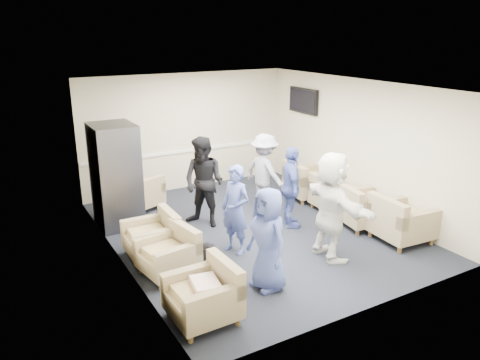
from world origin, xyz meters
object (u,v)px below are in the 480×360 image
armchair_left_near (206,297)px  person_back_right (265,172)px  armchair_right_midfar (333,196)px  armchair_corner (142,195)px  armchair_right_near (399,222)px  person_mid_left (235,210)px  armchair_left_far (154,238)px  armchair_right_far (306,183)px  person_back_left (204,182)px  armchair_left_mid (171,255)px  person_front_right (332,206)px  armchair_right_midnear (361,209)px  person_front_left (268,239)px  vending_machine (116,176)px  person_mid_right (291,187)px

armchair_left_near → person_back_right: (2.80, 2.99, 0.47)m
armchair_right_midfar → armchair_corner: armchair_right_midfar is taller
armchair_right_near → person_mid_left: size_ratio=0.64×
armchair_left_far → armchair_right_far: 4.05m
person_back_left → person_mid_left: bearing=-33.7°
armchair_left_mid → person_front_right: bearing=63.5°
armchair_right_midnear → armchair_left_near: bearing=117.4°
armchair_left_mid → person_front_left: size_ratio=0.58×
armchair_left_far → armchair_right_midnear: (3.87, -0.77, 0.03)m
person_front_right → person_front_left: bearing=107.9°
armchair_right_near → person_back_right: size_ratio=0.60×
armchair_left_mid → vending_machine: size_ratio=0.45×
armchair_left_far → person_mid_left: size_ratio=0.53×
armchair_left_near → person_mid_right: size_ratio=0.54×
armchair_left_far → person_back_right: person_back_right is taller
armchair_right_midfar → person_mid_right: 1.35m
person_front_left → person_back_left: bearing=171.6°
armchair_right_midnear → person_front_right: size_ratio=0.55×
person_front_left → person_front_right: (1.41, 0.30, 0.14)m
person_back_right → armchair_left_far: bearing=96.1°
person_mid_right → armchair_right_midnear: bearing=-96.4°
armchair_left_near → armchair_right_far: armchair_right_far is taller
armchair_right_far → armchair_right_near: bearing=-173.0°
person_front_left → person_mid_left: (0.17, 1.25, -0.01)m
person_mid_left → person_front_right: bearing=31.8°
armchair_left_far → armchair_right_near: size_ratio=0.84×
person_mid_left → person_back_right: (1.51, 1.46, 0.04)m
person_front_left → person_mid_right: (1.61, 1.67, 0.02)m
armchair_left_near → armchair_corner: size_ratio=0.85×
armchair_right_midnear → person_back_left: (-2.58, 1.53, 0.52)m
armchair_left_near → person_back_left: size_ratio=0.49×
armchair_right_midfar → person_back_left: person_back_left is taller
person_back_left → armchair_right_far: bearing=63.6°
person_back_left → person_mid_right: bearing=26.3°
armchair_left_mid → person_back_left: size_ratio=0.51×
armchair_right_midfar → vending_machine: 4.39m
armchair_left_mid → person_front_right: (2.48, -0.78, 0.59)m
armchair_right_far → person_mid_right: person_mid_right is taller
armchair_left_mid → person_mid_left: (1.24, 0.17, 0.45)m
person_mid_left → person_back_right: 2.10m
person_front_right → armchair_right_midnear: bearing=-56.5°
armchair_right_far → armchair_corner: armchair_right_far is taller
armchair_right_near → person_back_left: 3.62m
armchair_left_near → person_mid_right: (2.73, 1.96, 0.46)m
armchair_right_midfar → armchair_right_far: bearing=3.5°
armchair_left_far → armchair_right_far: bearing=105.4°
armchair_right_midfar → person_mid_left: bearing=106.3°
armchair_left_near → armchair_right_far: size_ratio=0.87×
person_back_right → armchair_right_near: bearing=-167.0°
armchair_right_far → person_mid_left: size_ratio=0.64×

